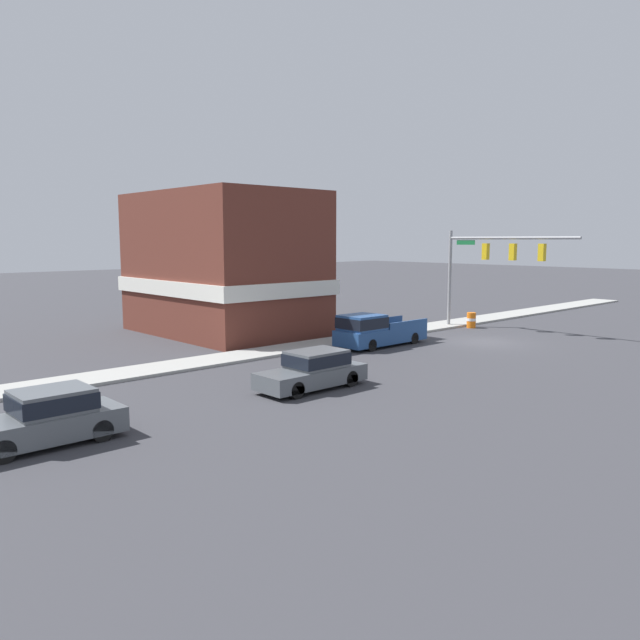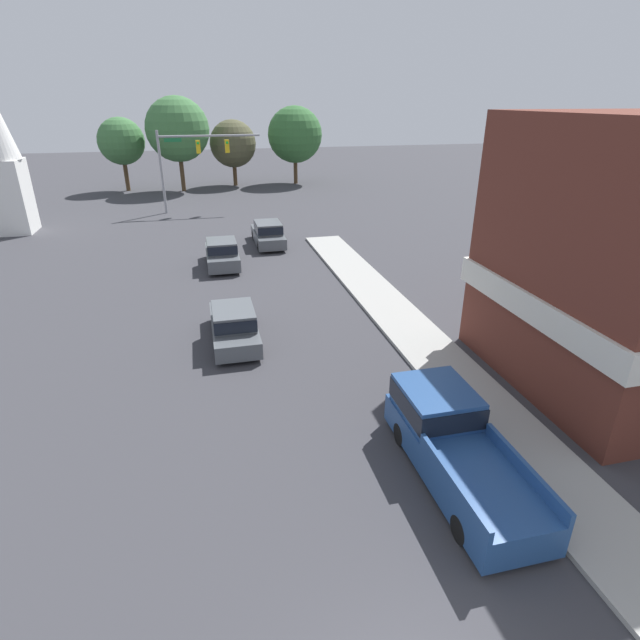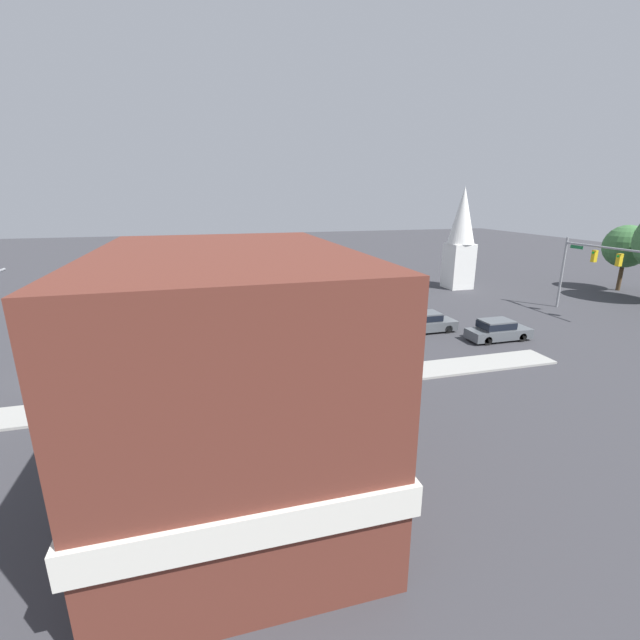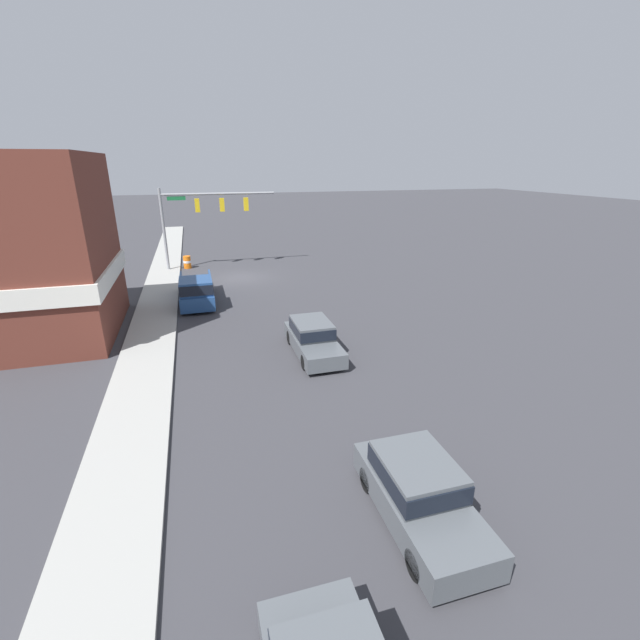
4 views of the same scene
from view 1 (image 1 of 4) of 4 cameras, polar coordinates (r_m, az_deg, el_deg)
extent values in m
plane|color=#38383D|center=(37.52, 14.81, -1.96)|extent=(200.00, 200.00, 0.00)
cube|color=#9E9E99|center=(40.80, 8.06, -0.95)|extent=(2.40, 60.00, 0.14)
cylinder|color=gray|center=(43.42, 11.78, 3.70)|extent=(0.22, 0.22, 6.52)
cylinder|color=gray|center=(40.90, 17.02, 7.19)|extent=(8.95, 0.18, 0.18)
cube|color=gold|center=(41.82, 14.91, 6.07)|extent=(0.36, 0.36, 1.05)
sphere|color=green|center=(41.98, 15.07, 6.50)|extent=(0.22, 0.22, 0.22)
cube|color=gold|center=(40.81, 17.22, 5.96)|extent=(0.36, 0.36, 1.05)
sphere|color=green|center=(40.98, 17.38, 6.40)|extent=(0.22, 0.22, 0.22)
cube|color=gold|center=(39.87, 19.64, 5.84)|extent=(0.36, 0.36, 1.05)
sphere|color=green|center=(40.04, 19.79, 6.29)|extent=(0.22, 0.22, 0.22)
cube|color=#196B38|center=(42.66, 13.18, 6.92)|extent=(1.40, 0.04, 0.30)
cylinder|color=black|center=(23.46, -2.17, -6.42)|extent=(0.22, 0.66, 0.66)
cylinder|color=black|center=(24.63, -4.53, -5.78)|extent=(0.22, 0.66, 0.66)
cylinder|color=black|center=(25.38, 2.82, -5.37)|extent=(0.22, 0.66, 0.66)
cylinder|color=black|center=(26.47, 0.42, -4.83)|extent=(0.22, 0.66, 0.66)
cube|color=#51565B|center=(24.91, -0.80, -5.17)|extent=(1.77, 4.66, 0.66)
cube|color=#51565B|center=(24.96, -0.32, -3.57)|extent=(1.63, 2.24, 0.68)
cube|color=black|center=(24.96, -0.32, -3.57)|extent=(1.65, 2.33, 0.48)
cylinder|color=black|center=(18.90, -27.00, -10.66)|extent=(0.22, 0.66, 0.66)
cylinder|color=black|center=(19.74, -19.33, -9.51)|extent=(0.22, 0.66, 0.66)
cylinder|color=black|center=(21.16, -21.07, -8.45)|extent=(0.22, 0.66, 0.66)
cube|color=#51565B|center=(19.94, -23.89, -8.90)|extent=(1.82, 4.36, 0.74)
cube|color=#51565B|center=(19.84, -23.28, -6.81)|extent=(1.67, 2.09, 0.69)
cube|color=black|center=(19.84, -23.28, -6.81)|extent=(1.69, 2.18, 0.49)
cylinder|color=black|center=(33.35, 4.71, -2.31)|extent=(0.22, 0.66, 0.66)
cylinder|color=black|center=(34.55, 2.55, -1.95)|extent=(0.22, 0.66, 0.66)
cylinder|color=black|center=(36.02, 8.55, -1.65)|extent=(0.22, 0.66, 0.66)
cylinder|color=black|center=(37.14, 6.43, -1.34)|extent=(0.22, 0.66, 0.66)
cube|color=navy|center=(35.19, 5.62, -1.35)|extent=(1.99, 5.75, 0.85)
cube|color=navy|center=(33.92, 3.86, -0.23)|extent=(1.89, 2.19, 0.83)
cube|color=black|center=(33.92, 3.86, -0.23)|extent=(1.91, 2.27, 0.58)
cube|color=navy|center=(35.45, 8.10, -0.35)|extent=(0.12, 3.27, 0.35)
cube|color=navy|center=(36.64, 5.84, -0.06)|extent=(0.12, 3.27, 0.35)
cylinder|color=orange|center=(43.24, 13.66, -0.02)|extent=(0.60, 0.60, 1.04)
cylinder|color=white|center=(43.23, 13.66, 0.05)|extent=(0.62, 0.62, 0.19)
cube|color=brown|center=(40.11, -8.79, 5.12)|extent=(12.11, 8.12, 8.82)
cube|color=silver|center=(40.19, -8.75, 3.18)|extent=(12.41, 8.42, 0.90)
camera|label=2|loc=(39.22, 21.62, 11.65)|focal=28.00mm
camera|label=3|loc=(53.07, -17.12, 11.99)|focal=24.00mm
camera|label=4|loc=(23.05, -46.59, 11.09)|focal=24.00mm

